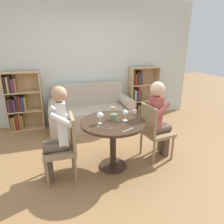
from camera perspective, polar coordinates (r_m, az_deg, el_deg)
ground_plane at (r=3.15m, az=0.27°, el=-15.21°), size 16.00×16.00×0.00m
back_wall at (r=4.64m, az=-7.44°, el=13.80°), size 5.20×0.05×2.70m
round_table at (r=2.86m, az=0.29°, el=-5.43°), size 0.93×0.93×0.74m
couch at (r=4.46m, az=-5.95°, el=-0.11°), size 1.80×0.80×0.92m
bookshelf_left at (r=4.61m, az=-24.69°, el=2.48°), size 0.71×0.28×1.23m
bookshelf_right at (r=4.99m, az=7.91°, el=5.21°), size 0.71×0.28×1.23m
chair_left at (r=2.76m, az=-13.37°, el=-9.12°), size 0.42×0.42×0.90m
chair_right at (r=3.19m, az=11.88°, el=-4.96°), size 0.47×0.47×0.90m
person_left at (r=2.68m, az=-15.55°, el=-5.91°), size 0.42×0.34×1.29m
person_right at (r=3.18m, az=13.28°, el=-1.56°), size 0.45×0.38×1.25m
wine_glass_left at (r=2.69m, az=-3.40°, el=-1.06°), size 0.09×0.09×0.16m
wine_glass_right at (r=2.79m, az=3.84°, el=-0.28°), size 0.08×0.08×0.16m
flower_vase at (r=2.83m, az=0.46°, el=-1.02°), size 0.10×0.10×0.20m
knife_left_setting at (r=2.61m, az=-2.30°, el=-4.31°), size 0.16×0.12×0.00m
fork_left_setting at (r=2.60m, az=-1.85°, el=-4.38°), size 0.16×0.11×0.00m
knife_right_setting at (r=2.54m, az=4.63°, el=-5.07°), size 0.18×0.09×0.00m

